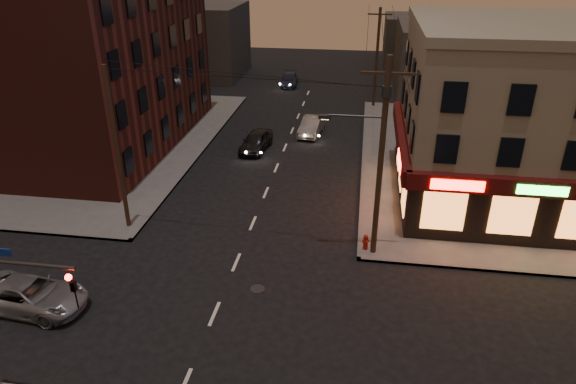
% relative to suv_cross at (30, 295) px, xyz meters
% --- Properties ---
extents(ground, '(120.00, 120.00, 0.00)m').
position_rel_suv_cross_xyz_m(ground, '(8.02, 0.78, -0.70)').
color(ground, black).
rests_on(ground, ground).
extents(sidewalk_ne, '(24.00, 28.00, 0.15)m').
position_rel_suv_cross_xyz_m(sidewalk_ne, '(26.02, 19.78, -0.62)').
color(sidewalk_ne, '#514F4C').
rests_on(sidewalk_ne, ground).
extents(sidewalk_nw, '(24.00, 28.00, 0.15)m').
position_rel_suv_cross_xyz_m(sidewalk_nw, '(-9.98, 19.78, -0.62)').
color(sidewalk_nw, '#514F4C').
rests_on(sidewalk_nw, ground).
extents(pizza_building, '(15.85, 12.85, 10.50)m').
position_rel_suv_cross_xyz_m(pizza_building, '(23.95, 14.21, 4.65)').
color(pizza_building, gray).
rests_on(pizza_building, sidewalk_ne).
extents(brick_apartment, '(12.00, 20.00, 13.00)m').
position_rel_suv_cross_xyz_m(brick_apartment, '(-6.48, 19.78, 5.95)').
color(brick_apartment, '#4A1D17').
rests_on(brick_apartment, sidewalk_nw).
extents(bg_building_ne_a, '(10.00, 12.00, 7.00)m').
position_rel_suv_cross_xyz_m(bg_building_ne_a, '(22.02, 38.78, 2.80)').
color(bg_building_ne_a, '#3F3D3A').
rests_on(bg_building_ne_a, ground).
extents(bg_building_nw, '(9.00, 10.00, 8.00)m').
position_rel_suv_cross_xyz_m(bg_building_nw, '(-4.98, 42.78, 3.30)').
color(bg_building_nw, '#3F3D3A').
rests_on(bg_building_nw, ground).
extents(bg_building_ne_b, '(8.00, 8.00, 6.00)m').
position_rel_suv_cross_xyz_m(bg_building_ne_b, '(20.02, 52.78, 2.30)').
color(bg_building_ne_b, '#3F3D3A').
rests_on(bg_building_ne_b, ground).
extents(utility_pole_main, '(4.20, 0.44, 10.00)m').
position_rel_suv_cross_xyz_m(utility_pole_main, '(14.71, 6.58, 5.07)').
color(utility_pole_main, '#382619').
rests_on(utility_pole_main, sidewalk_ne).
extents(utility_pole_far, '(0.26, 0.26, 9.00)m').
position_rel_suv_cross_xyz_m(utility_pole_far, '(14.82, 32.78, 3.95)').
color(utility_pole_far, '#382619').
rests_on(utility_pole_far, sidewalk_ne).
extents(utility_pole_west, '(0.24, 0.24, 9.00)m').
position_rel_suv_cross_xyz_m(utility_pole_west, '(1.22, 7.28, 3.95)').
color(utility_pole_west, '#382619').
rests_on(utility_pole_west, sidewalk_nw).
extents(suv_cross, '(5.17, 2.69, 1.39)m').
position_rel_suv_cross_xyz_m(suv_cross, '(0.00, 0.00, 0.00)').
color(suv_cross, gray).
rests_on(suv_cross, ground).
extents(sedan_near, '(2.23, 4.49, 1.47)m').
position_rel_suv_cross_xyz_m(sedan_near, '(5.91, 19.94, 0.04)').
color(sedan_near, black).
rests_on(sedan_near, ground).
extents(sedan_mid, '(2.01, 4.46, 1.42)m').
position_rel_suv_cross_xyz_m(sedan_mid, '(9.73, 24.17, 0.01)').
color(sedan_mid, gray).
rests_on(sedan_mid, ground).
extents(sedan_far, '(2.13, 4.55, 1.28)m').
position_rel_suv_cross_xyz_m(sedan_far, '(5.59, 39.60, -0.05)').
color(sedan_far, '#1D243A').
rests_on(sedan_far, ground).
extents(fire_hydrant, '(0.39, 0.39, 0.85)m').
position_rel_suv_cross_xyz_m(fire_hydrant, '(14.42, 6.78, -0.08)').
color(fire_hydrant, maroon).
rests_on(fire_hydrant, sidewalk_ne).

